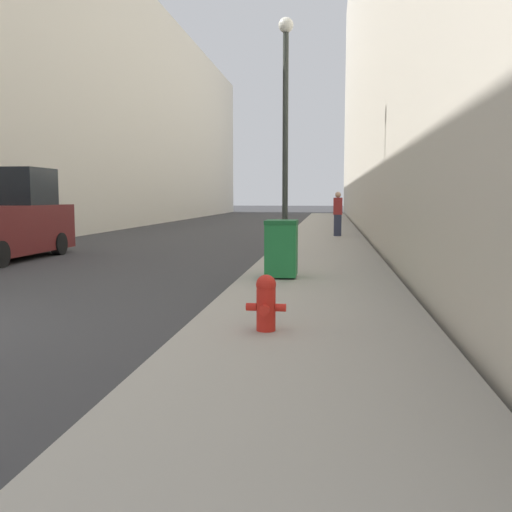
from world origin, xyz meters
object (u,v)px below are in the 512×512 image
at_px(pickup_truck, 0,222).
at_px(pedestrian_on_sidewalk, 338,214).
at_px(lamppost, 285,120).
at_px(fire_hydrant, 266,301).
at_px(trash_bin, 281,248).

distance_m(pickup_truck, pedestrian_on_sidewalk, 12.40).
bearing_deg(lamppost, fire_hydrant, -86.83).
bearing_deg(lamppost, pickup_truck, -168.19).
xyz_separation_m(lamppost, pickup_truck, (-7.43, -1.55, -2.70)).
xyz_separation_m(fire_hydrant, pedestrian_on_sidewalk, (1.02, 16.22, 0.53)).
xyz_separation_m(pickup_truck, pedestrian_on_sidewalk, (8.96, 8.57, -0.01)).
bearing_deg(trash_bin, pickup_truck, 157.20).
bearing_deg(lamppost, trash_bin, -86.26).
relative_size(lamppost, pickup_truck, 1.29).
bearing_deg(trash_bin, pedestrian_on_sidewalk, 84.14).
distance_m(lamppost, pickup_truck, 8.06).
distance_m(trash_bin, pedestrian_on_sidewalk, 11.89).
height_order(lamppost, pickup_truck, lamppost).
bearing_deg(trash_bin, fire_hydrant, -87.45).
distance_m(fire_hydrant, pickup_truck, 11.04).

